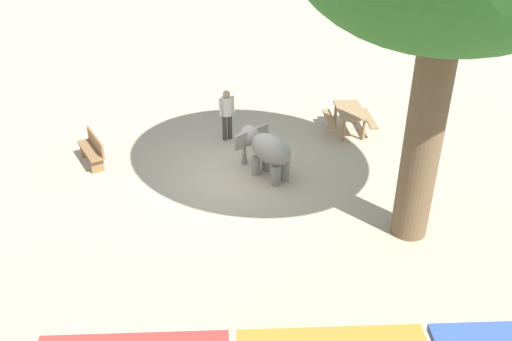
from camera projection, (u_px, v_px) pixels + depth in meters
The scene contains 5 objects.
ground_plane at pixel (239, 177), 15.88m from camera, with size 60.00×60.00×0.00m, color #BAA88C.
elephant at pixel (266, 149), 15.58m from camera, with size 1.70×1.75×1.29m.
person_handler at pixel (227, 111), 17.37m from camera, with size 0.46×0.32×1.62m.
wooden_bench at pixel (93, 149), 16.30m from camera, with size 1.01×1.42×0.88m.
picnic_table_near at pixel (350, 115), 17.99m from camera, with size 1.54×1.56×0.78m.
Camera 1 is at (0.09, 13.58, 8.25)m, focal length 40.07 mm.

